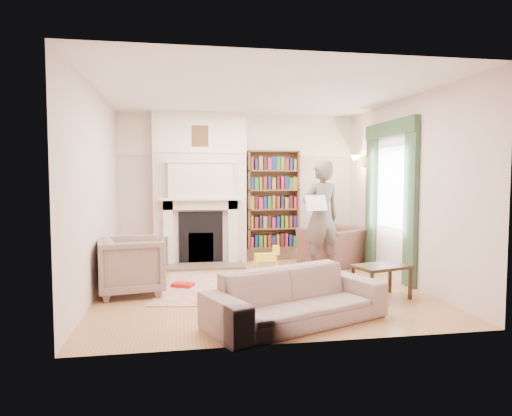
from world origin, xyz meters
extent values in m
plane|color=olive|center=(0.00, 0.00, 0.00)|extent=(4.50, 4.50, 0.00)
plane|color=white|center=(0.00, 0.00, 2.80)|extent=(4.50, 4.50, 0.00)
plane|color=beige|center=(0.00, 2.25, 1.40)|extent=(4.50, 0.00, 4.50)
plane|color=beige|center=(0.00, -2.25, 1.40)|extent=(4.50, 0.00, 4.50)
plane|color=beige|center=(-2.25, 0.00, 1.40)|extent=(0.00, 4.50, 4.50)
plane|color=beige|center=(2.25, 0.00, 1.40)|extent=(0.00, 4.50, 4.50)
cube|color=beige|center=(-0.75, 2.08, 1.40)|extent=(1.70, 0.35, 2.80)
cube|color=silver|center=(-0.75, 1.79, 1.22)|extent=(1.47, 0.24, 0.05)
cube|color=black|center=(-0.75, 1.88, 0.50)|extent=(0.80, 0.06, 0.96)
cube|color=silver|center=(-0.75, 1.81, 1.55)|extent=(1.15, 0.18, 0.62)
cube|color=brown|center=(0.65, 2.12, 1.18)|extent=(1.00, 0.24, 1.85)
cube|color=silver|center=(2.23, 0.40, 1.45)|extent=(0.02, 0.90, 1.30)
cube|color=#2E472D|center=(2.20, -0.30, 1.20)|extent=(0.07, 0.32, 2.40)
cube|color=#2E472D|center=(2.20, 1.10, 1.20)|extent=(0.07, 0.32, 2.40)
cube|color=#2E472D|center=(2.19, 0.40, 2.38)|extent=(0.09, 1.70, 0.24)
cube|color=beige|center=(-0.11, 0.02, 0.01)|extent=(2.89, 2.40, 0.01)
imported|color=#4D3129|center=(1.64, 1.38, 0.35)|extent=(1.41, 1.37, 0.70)
imported|color=#AE9E90|center=(-1.80, -0.05, 0.40)|extent=(1.00, 0.98, 0.79)
imported|color=#AB9A8D|center=(0.13, -1.68, 0.30)|extent=(2.18, 1.51, 0.59)
imported|color=#564B45|center=(1.19, 0.78, 0.95)|extent=(0.77, 0.59, 1.89)
cube|color=silver|center=(1.04, 0.58, 1.20)|extent=(0.38, 0.19, 0.25)
cylinder|color=#B1B5B9|center=(-1.46, 1.77, 0.28)|extent=(0.27, 0.27, 0.55)
cube|color=gold|center=(-0.13, -0.05, 0.03)|extent=(0.48, 0.48, 0.03)
cube|color=red|center=(-1.10, 0.20, 0.04)|extent=(0.35, 0.30, 0.05)
cube|color=red|center=(0.26, -0.26, 0.02)|extent=(0.26, 0.21, 0.02)
cube|color=red|center=(-0.06, -0.65, 0.02)|extent=(0.30, 0.29, 0.02)
cube|color=red|center=(0.43, -0.38, 0.02)|extent=(0.30, 0.29, 0.02)
cube|color=red|center=(0.16, 0.24, 0.02)|extent=(0.30, 0.29, 0.02)
camera|label=1|loc=(-1.14, -6.47, 1.63)|focal=32.00mm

